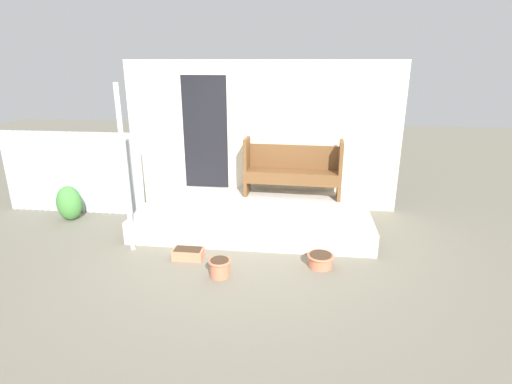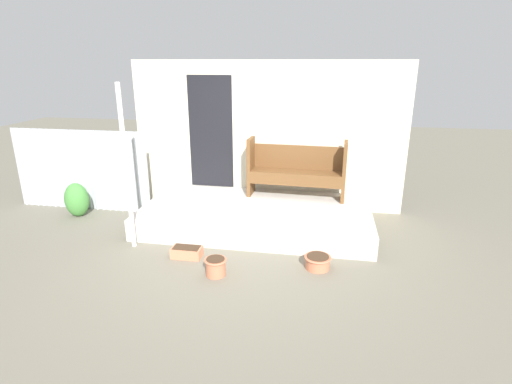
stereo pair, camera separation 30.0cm
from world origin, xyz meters
The scene contains 10 objects.
ground_plane centered at (0.00, 0.00, 0.00)m, with size 24.00×24.00×0.00m, color #706B5B.
porch_slab centered at (0.10, 0.94, 0.17)m, with size 3.64×1.88×0.34m.
house_wall centered at (0.06, 1.91, 1.30)m, with size 4.84×0.08×2.60m.
fence_corrugated centered at (-3.13, 1.19, 0.72)m, with size 2.55×0.05×1.45m.
support_post centered at (-1.54, -0.11, 1.16)m, with size 0.07×0.07×2.32m.
bench centered at (0.69, 1.56, 0.85)m, with size 1.66×0.47×1.00m.
flower_pot_left centered at (-0.13, -0.71, 0.13)m, with size 0.29×0.29×0.23m.
flower_pot_middle centered at (1.13, -0.31, 0.10)m, with size 0.36×0.36×0.18m.
planter_box_rect centered at (-0.65, -0.31, 0.07)m, with size 0.41×0.22×0.15m.
shrub_by_fence centered at (-3.03, 0.83, 0.30)m, with size 0.41×0.37×0.59m.
Camera 2 is at (1.15, -5.03, 2.60)m, focal length 28.00 mm.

